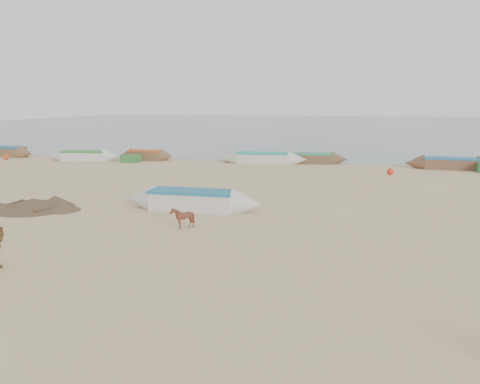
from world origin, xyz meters
TOP-DOWN VIEW (x-y plane):
  - ground at (0.00, 0.00)m, footprint 140.00×140.00m
  - sea at (0.00, 82.00)m, footprint 160.00×160.00m
  - calf_front at (-1.71, 1.29)m, footprint 0.88×0.80m
  - near_canoe at (-2.31, 4.34)m, footprint 6.51×1.38m
  - debris_pile at (-9.55, 2.94)m, footprint 4.51×4.51m
  - waterline_canoes at (-0.04, 20.76)m, footprint 56.65×4.53m
  - beach_clutter at (4.60, 20.23)m, footprint 46.10×5.31m

SIDE VIEW (x-z plane):
  - ground at x=0.00m, z-range 0.00..0.00m
  - sea at x=0.00m, z-range 0.01..0.01m
  - debris_pile at x=-9.55m, z-range 0.00..0.48m
  - beach_clutter at x=4.60m, z-range -0.02..0.62m
  - waterline_canoes at x=-0.04m, z-range -0.02..0.87m
  - calf_front at x=-1.71m, z-range 0.00..0.86m
  - near_canoe at x=-2.31m, z-range 0.00..0.92m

